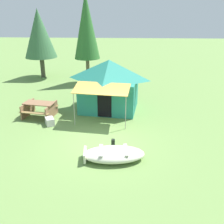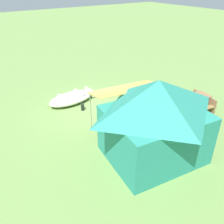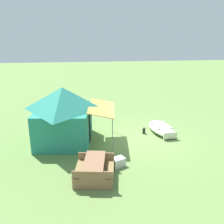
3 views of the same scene
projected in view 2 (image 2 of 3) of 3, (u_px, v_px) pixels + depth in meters
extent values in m
plane|color=olive|center=(98.00, 110.00, 11.59)|extent=(80.00, 80.00, 0.00)
ellipsoid|color=beige|center=(71.00, 98.00, 12.18)|extent=(2.53, 1.42, 0.47)
ellipsoid|color=#4D4D43|center=(71.00, 97.00, 12.16)|extent=(2.32, 1.25, 0.17)
cube|color=beige|center=(63.00, 97.00, 11.81)|extent=(0.22, 0.92, 0.04)
cube|color=beige|center=(79.00, 92.00, 12.36)|extent=(0.22, 0.92, 0.04)
cube|color=beige|center=(89.00, 92.00, 12.80)|extent=(0.15, 0.77, 0.35)
cube|color=#288876|center=(154.00, 135.00, 8.24)|extent=(3.40, 2.98, 1.79)
pyramid|color=#288876|center=(158.00, 97.00, 7.53)|extent=(3.67, 3.22, 1.09)
cube|color=black|center=(134.00, 120.00, 9.32)|extent=(0.76, 0.13, 1.43)
cube|color=gold|center=(126.00, 89.00, 9.28)|extent=(2.91, 1.62, 0.29)
cylinder|color=gray|center=(91.00, 112.00, 9.67)|extent=(0.04, 0.04, 1.70)
cylinder|color=gray|center=(145.00, 99.00, 10.70)|extent=(0.04, 0.04, 1.70)
cube|color=#8C6345|center=(193.00, 97.00, 11.07)|extent=(1.71, 1.02, 0.04)
cube|color=olive|center=(184.00, 98.00, 11.70)|extent=(1.63, 0.52, 0.04)
cube|color=olive|center=(201.00, 109.00, 10.76)|extent=(1.63, 0.52, 0.04)
cube|color=#8C6345|center=(203.00, 102.00, 11.52)|extent=(0.30, 1.45, 0.75)
cube|color=#8C6345|center=(180.00, 108.00, 11.00)|extent=(0.30, 1.45, 0.75)
cube|color=silver|center=(163.00, 104.00, 11.69)|extent=(0.60, 0.68, 0.37)
cylinder|color=black|center=(83.00, 107.00, 11.51)|extent=(0.23, 0.23, 0.33)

